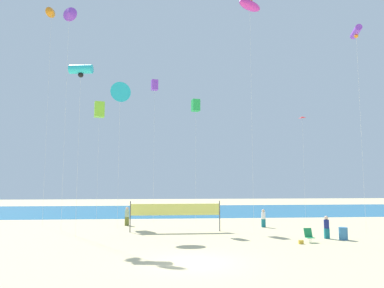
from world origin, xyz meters
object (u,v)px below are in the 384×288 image
(kite_green_box, at_px, (196,106))
(kite_violet_tube, at_px, (356,32))
(folding_beach_chair, at_px, (309,235))
(kite_orange_delta, at_px, (52,12))
(kite_red_diamond, at_px, (302,119))
(kite_cyan_tube, at_px, (81,70))
(beachgoer_sage_shirt, at_px, (127,215))
(kite_lime_box, at_px, (99,110))
(kite_cyan_delta, at_px, (120,93))
(beachgoer_navy_shirt, at_px, (327,226))
(trash_barrel, at_px, (343,234))
(kite_violet_delta, at_px, (69,14))
(kite_magenta_inflatable, at_px, (250,6))
(kite_violet_box, at_px, (155,85))
(volleyball_net, at_px, (175,211))
(beachgoer_white_shirt, at_px, (263,218))
(beach_handbag, at_px, (301,242))

(kite_green_box, relative_size, kite_violet_tube, 0.71)
(folding_beach_chair, xyz_separation_m, kite_orange_delta, (-20.10, 9.31, 19.15))
(kite_red_diamond, bearing_deg, kite_cyan_tube, -158.23)
(beachgoer_sage_shirt, xyz_separation_m, kite_lime_box, (-3.35, 3.41, 10.32))
(kite_red_diamond, height_order, kite_cyan_delta, kite_cyan_delta)
(beachgoer_navy_shirt, xyz_separation_m, kite_lime_box, (-17.99, 11.69, 10.38))
(trash_barrel, bearing_deg, beachgoer_sage_shirt, 150.23)
(kite_cyan_tube, bearing_deg, kite_violet_delta, 122.25)
(kite_orange_delta, relative_size, kite_cyan_tube, 1.58)
(kite_violet_tube, distance_m, kite_cyan_delta, 20.28)
(beachgoer_sage_shirt, relative_size, kite_orange_delta, 0.08)
(kite_magenta_inflatable, bearing_deg, beachgoer_sage_shirt, 155.54)
(kite_green_box, relative_size, kite_cyan_delta, 0.93)
(beachgoer_navy_shirt, bearing_deg, kite_green_box, -129.01)
(kite_orange_delta, distance_m, kite_lime_box, 9.99)
(kite_green_box, height_order, kite_lime_box, kite_lime_box)
(kite_violet_delta, relative_size, kite_lime_box, 1.57)
(kite_orange_delta, bearing_deg, kite_cyan_tube, -53.46)
(beachgoer_navy_shirt, height_order, kite_lime_box, kite_lime_box)
(kite_magenta_inflatable, relative_size, kite_violet_box, 1.41)
(folding_beach_chair, xyz_separation_m, kite_violet_box, (-10.50, 10.57, 12.73))
(kite_violet_delta, bearing_deg, kite_green_box, 15.17)
(beachgoer_sage_shirt, bearing_deg, kite_green_box, -22.96)
(kite_violet_delta, bearing_deg, kite_violet_box, 29.44)
(volleyball_net, height_order, kite_red_diamond, kite_red_diamond)
(beachgoer_sage_shirt, relative_size, trash_barrel, 1.99)
(beachgoer_white_shirt, xyz_separation_m, kite_cyan_tube, (-14.94, -3.96, 11.53))
(kite_green_box, distance_m, kite_lime_box, 10.18)
(beachgoer_white_shirt, height_order, kite_cyan_delta, kite_cyan_delta)
(trash_barrel, xyz_separation_m, kite_magenta_inflatable, (-5.13, 4.15, 18.23))
(kite_violet_box, bearing_deg, kite_red_diamond, 4.31)
(folding_beach_chair, relative_size, kite_violet_tube, 0.05)
(kite_violet_tube, distance_m, kite_violet_box, 18.20)
(kite_red_diamond, distance_m, kite_cyan_tube, 22.06)
(beachgoer_sage_shirt, bearing_deg, folding_beach_chair, -59.18)
(kite_orange_delta, distance_m, kite_cyan_delta, 10.70)
(kite_violet_delta, bearing_deg, kite_orange_delta, 130.60)
(beachgoer_sage_shirt, bearing_deg, volleyball_net, -67.12)
(kite_violet_box, bearing_deg, kite_lime_box, 156.79)
(kite_violet_tube, distance_m, kite_red_diamond, 9.96)
(beachgoer_white_shirt, relative_size, kite_magenta_inflatable, 0.08)
(kite_orange_delta, xyz_separation_m, kite_cyan_delta, (6.74, -2.07, -8.04))
(kite_green_box, distance_m, kite_violet_delta, 13.53)
(kite_magenta_inflatable, bearing_deg, kite_orange_delta, 165.88)
(kite_green_box, bearing_deg, beachgoer_navy_shirt, -44.26)
(kite_lime_box, bearing_deg, beachgoer_white_shirt, -19.74)
(beachgoer_white_shirt, distance_m, kite_green_box, 11.88)
(beach_handbag, xyz_separation_m, kite_orange_delta, (-19.33, 9.87, 19.50))
(folding_beach_chair, bearing_deg, volleyball_net, 145.71)
(beachgoer_sage_shirt, xyz_separation_m, kite_red_diamond, (17.37, 2.12, 9.46))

